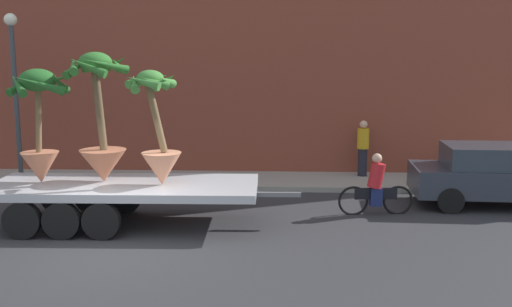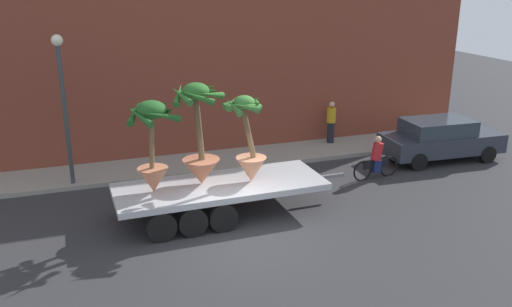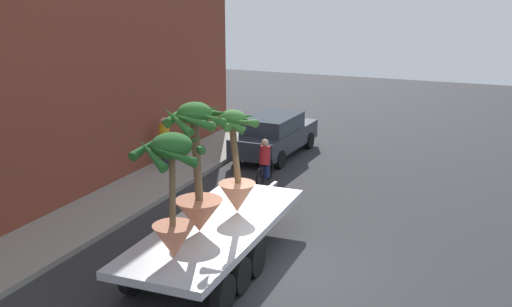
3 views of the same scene
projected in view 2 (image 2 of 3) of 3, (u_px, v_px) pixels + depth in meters
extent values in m
plane|color=#2D2D30|center=(244.00, 238.00, 14.46)|extent=(60.00, 60.00, 0.00)
cube|color=gray|center=(194.00, 164.00, 19.91)|extent=(24.00, 2.20, 0.15)
cube|color=brown|center=(179.00, 29.00, 19.95)|extent=(24.00, 1.20, 9.59)
cube|color=#B7BABF|center=(220.00, 186.00, 15.59)|extent=(6.09, 2.38, 0.18)
cylinder|color=black|center=(148.00, 198.00, 16.04)|extent=(0.80, 0.24, 0.80)
cylinder|color=black|center=(162.00, 227.00, 14.18)|extent=(0.80, 0.24, 0.80)
cylinder|color=black|center=(176.00, 194.00, 16.32)|extent=(0.80, 0.24, 0.80)
cylinder|color=black|center=(193.00, 222.00, 14.45)|extent=(0.80, 0.24, 0.80)
cylinder|color=black|center=(203.00, 190.00, 16.60)|extent=(0.80, 0.24, 0.80)
cylinder|color=black|center=(223.00, 218.00, 14.73)|extent=(0.80, 0.24, 0.80)
cube|color=slate|center=(329.00, 176.00, 16.79)|extent=(1.00, 0.12, 0.10)
cone|color=tan|center=(251.00, 169.00, 15.62)|extent=(0.89, 0.89, 0.73)
cylinder|color=brown|center=(248.00, 130.00, 15.22)|extent=(0.49, 0.16, 1.63)
ellipsoid|color=#428438|center=(244.00, 102.00, 14.93)|extent=(0.60, 0.60, 0.37)
cone|color=#428438|center=(257.00, 103.00, 15.00)|extent=(0.34, 0.80, 0.36)
cone|color=#428438|center=(249.00, 102.00, 15.31)|extent=(0.77, 0.64, 0.50)
cone|color=#428438|center=(236.00, 101.00, 15.27)|extent=(0.88, 0.41, 0.41)
cone|color=#428438|center=(232.00, 103.00, 15.01)|extent=(0.54, 0.71, 0.36)
cone|color=#428438|center=(234.00, 107.00, 14.76)|extent=(0.40, 0.73, 0.46)
cone|color=#428438|center=(246.00, 107.00, 14.58)|extent=(0.82, 0.35, 0.39)
cone|color=#428438|center=(253.00, 106.00, 14.76)|extent=(0.66, 0.51, 0.38)
cone|color=#C17251|center=(153.00, 180.00, 14.86)|extent=(0.85, 0.85, 0.70)
cylinder|color=brown|center=(152.00, 139.00, 14.50)|extent=(0.22, 0.13, 1.63)
ellipsoid|color=#235B23|center=(151.00, 110.00, 14.26)|extent=(0.81, 0.81, 0.50)
cone|color=#235B23|center=(169.00, 111.00, 14.45)|extent=(0.25, 0.97, 0.53)
cone|color=#235B23|center=(151.00, 107.00, 14.79)|extent=(1.13, 0.38, 0.47)
cone|color=#235B23|center=(135.00, 113.00, 14.33)|extent=(0.57, 0.90, 0.57)
cone|color=#235B23|center=(140.00, 117.00, 13.93)|extent=(0.71, 0.81, 0.54)
cone|color=#235B23|center=(163.00, 116.00, 13.91)|extent=(1.06, 0.63, 0.52)
cone|color=#B26647|center=(201.00, 172.00, 15.44)|extent=(1.07, 1.07, 0.74)
cylinder|color=brown|center=(198.00, 126.00, 15.00)|extent=(0.31, 0.18, 1.98)
ellipsoid|color=#2D6B28|center=(196.00, 91.00, 14.68)|extent=(0.74, 0.74, 0.46)
cone|color=#2D6B28|center=(211.00, 91.00, 14.88)|extent=(0.32, 0.95, 0.41)
cone|color=#2D6B28|center=(202.00, 90.00, 15.16)|extent=(0.94, 0.70, 0.58)
cone|color=#2D6B28|center=(192.00, 90.00, 15.07)|extent=(0.88, 0.24, 0.42)
cone|color=#2D6B28|center=(179.00, 94.00, 14.73)|extent=(0.53, 0.95, 0.59)
cone|color=#2D6B28|center=(181.00, 95.00, 14.42)|extent=(0.51, 0.96, 0.46)
cone|color=#2D6B28|center=(198.00, 97.00, 14.29)|extent=(0.91, 0.28, 0.52)
cone|color=#2D6B28|center=(212.00, 95.00, 14.46)|extent=(0.91, 0.86, 0.44)
torus|color=black|center=(389.00, 166.00, 18.84)|extent=(0.74, 0.13, 0.74)
torus|color=black|center=(363.00, 171.00, 18.41)|extent=(0.74, 0.13, 0.74)
cube|color=black|center=(376.00, 164.00, 18.57)|extent=(1.04, 0.16, 0.28)
cylinder|color=red|center=(377.00, 151.00, 18.43)|extent=(0.47, 0.38, 0.65)
sphere|color=tan|center=(378.00, 139.00, 18.30)|extent=(0.24, 0.24, 0.24)
cube|color=navy|center=(376.00, 166.00, 18.60)|extent=(0.30, 0.26, 0.44)
cube|color=#2D333D|center=(441.00, 142.00, 20.41)|extent=(4.59, 1.96, 0.70)
cube|color=#2D3842|center=(438.00, 127.00, 20.15)|extent=(2.55, 1.70, 0.56)
cylinder|color=black|center=(460.00, 142.00, 21.68)|extent=(0.65, 0.23, 0.64)
cylinder|color=black|center=(488.00, 154.00, 20.16)|extent=(0.65, 0.23, 0.64)
cylinder|color=black|center=(394.00, 148.00, 20.88)|extent=(0.65, 0.23, 0.64)
cylinder|color=black|center=(419.00, 162.00, 19.37)|extent=(0.65, 0.23, 0.64)
cylinder|color=black|center=(331.00, 132.00, 22.06)|extent=(0.28, 0.28, 0.85)
cylinder|color=gold|center=(331.00, 115.00, 21.83)|extent=(0.36, 0.36, 0.62)
sphere|color=tan|center=(332.00, 104.00, 21.69)|extent=(0.24, 0.24, 0.24)
cylinder|color=#383D42|center=(66.00, 117.00, 17.15)|extent=(0.14, 0.14, 4.50)
sphere|color=#EAEACC|center=(57.00, 40.00, 16.40)|extent=(0.36, 0.36, 0.36)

